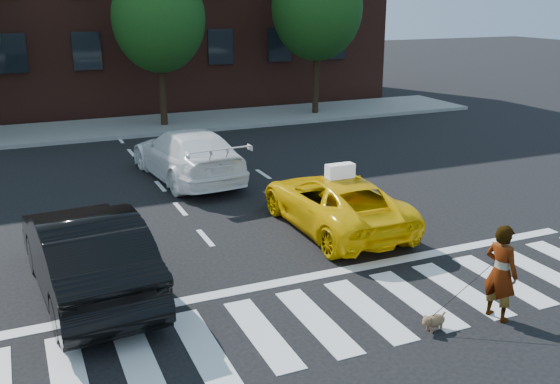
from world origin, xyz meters
name	(u,v)px	position (x,y,z in m)	size (l,w,h in m)	color
ground	(368,310)	(0.00, 0.00, 0.00)	(120.00, 120.00, 0.00)	black
crosswalk	(368,310)	(0.00, 0.00, 0.01)	(13.00, 2.40, 0.01)	silver
stop_line	(326,274)	(0.00, 1.60, 0.01)	(12.00, 0.30, 0.01)	silver
sidewalk_far	(150,125)	(0.00, 17.50, 0.07)	(30.00, 4.00, 0.15)	slate
tree_mid	(159,7)	(0.53, 17.00, 4.85)	(3.69, 3.69, 7.10)	black
taxi	(335,202)	(1.40, 3.84, 0.64)	(2.12, 4.61, 1.28)	#FFC705
black_sedan	(86,252)	(-4.35, 2.63, 0.81)	(1.71, 4.90, 1.62)	black
white_suv	(187,154)	(-0.64, 9.24, 0.76)	(2.12, 5.21, 1.51)	white
woman	(501,273)	(1.86, -1.10, 0.84)	(0.61, 0.40, 1.68)	#999999
dog	(433,321)	(0.61, -1.02, 0.17)	(0.52, 0.26, 0.30)	#977B4D
taxi_sign	(340,171)	(1.40, 3.64, 1.44)	(0.65, 0.28, 0.32)	white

